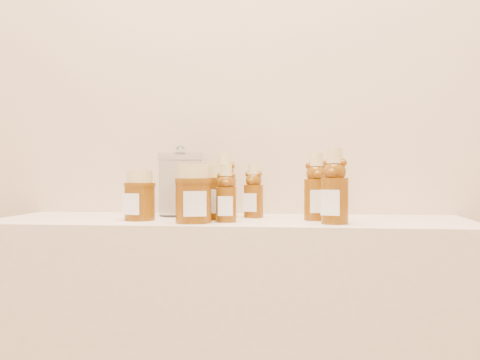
% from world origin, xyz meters
% --- Properties ---
extents(wall_back, '(3.50, 0.02, 2.70)m').
position_xyz_m(wall_back, '(0.00, 1.75, 1.35)').
color(wall_back, tan).
rests_on(wall_back, ground).
extents(bear_bottle_back_left, '(0.07, 0.07, 0.19)m').
position_xyz_m(bear_bottle_back_left, '(-0.03, 1.63, 1.00)').
color(bear_bottle_back_left, '#5A2D07').
rests_on(bear_bottle_back_left, display_table).
extents(bear_bottle_back_mid, '(0.07, 0.07, 0.16)m').
position_xyz_m(bear_bottle_back_mid, '(0.05, 1.61, 0.98)').
color(bear_bottle_back_mid, '#5A2D07').
rests_on(bear_bottle_back_mid, display_table).
extents(bear_bottle_back_right, '(0.08, 0.08, 0.19)m').
position_xyz_m(bear_bottle_back_right, '(0.21, 1.54, 0.99)').
color(bear_bottle_back_right, '#5A2D07').
rests_on(bear_bottle_back_right, display_table).
extents(bear_bottle_front_left, '(0.06, 0.06, 0.16)m').
position_xyz_m(bear_bottle_front_left, '(-0.00, 1.47, 0.98)').
color(bear_bottle_front_left, '#5A2D07').
rests_on(bear_bottle_front_left, display_table).
extents(bear_bottle_front_right, '(0.09, 0.09, 0.20)m').
position_xyz_m(bear_bottle_front_right, '(0.26, 1.45, 1.00)').
color(bear_bottle_front_right, '#5A2D07').
rests_on(bear_bottle_front_right, display_table).
extents(honey_jar_left, '(0.10, 0.10, 0.12)m').
position_xyz_m(honey_jar_left, '(-0.22, 1.49, 0.96)').
color(honey_jar_left, '#5A2D07').
rests_on(honey_jar_left, display_table).
extents(honey_jar_back, '(0.10, 0.10, 0.14)m').
position_xyz_m(honey_jar_back, '(-0.05, 1.54, 0.97)').
color(honey_jar_back, '#5A2D07').
rests_on(honey_jar_back, display_table).
extents(honey_jar_front, '(0.11, 0.11, 0.14)m').
position_xyz_m(honey_jar_front, '(-0.07, 1.43, 0.97)').
color(honey_jar_front, '#5A2D07').
rests_on(honey_jar_front, display_table).
extents(glass_canister, '(0.13, 0.13, 0.19)m').
position_xyz_m(glass_canister, '(-0.15, 1.64, 0.99)').
color(glass_canister, white).
rests_on(glass_canister, display_table).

